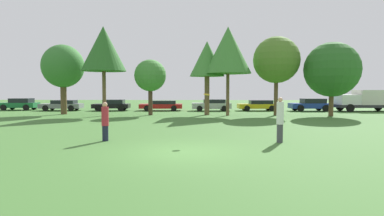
% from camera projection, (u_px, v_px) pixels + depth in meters
% --- Properties ---
extents(ground_plane, '(120.00, 120.00, 0.00)m').
position_uv_depth(ground_plane, '(182.00, 152.00, 11.54)').
color(ground_plane, '#3D6B2D').
extents(person_thrower, '(0.31, 0.31, 1.70)m').
position_uv_depth(person_thrower, '(105.00, 121.00, 13.95)').
color(person_thrower, '#191E33').
rests_on(person_thrower, ground).
extents(person_catcher, '(0.30, 0.30, 1.92)m').
position_uv_depth(person_catcher, '(280.00, 119.00, 13.53)').
color(person_catcher, '#3F3F47').
rests_on(person_catcher, ground).
extents(frisbee, '(0.28, 0.27, 0.11)m').
position_uv_depth(frisbee, '(207.00, 95.00, 13.93)').
color(frisbee, orange).
extents(tree_0, '(3.76, 3.76, 6.37)m').
position_uv_depth(tree_0, '(63.00, 67.00, 29.19)').
color(tree_0, brown).
rests_on(tree_0, ground).
extents(tree_1, '(3.83, 3.83, 7.68)m').
position_uv_depth(tree_1, '(104.00, 49.00, 27.30)').
color(tree_1, brown).
rests_on(tree_1, ground).
extents(tree_2, '(2.81, 2.81, 4.93)m').
position_uv_depth(tree_2, '(150.00, 76.00, 28.23)').
color(tree_2, '#473323').
rests_on(tree_2, ground).
extents(tree_3, '(3.12, 3.12, 6.57)m').
position_uv_depth(tree_3, '(207.00, 60.00, 28.42)').
color(tree_3, brown).
rests_on(tree_3, ground).
extents(tree_4, '(4.05, 4.05, 7.71)m').
position_uv_depth(tree_4, '(228.00, 50.00, 27.63)').
color(tree_4, brown).
rests_on(tree_4, ground).
extents(tree_5, '(4.07, 4.07, 6.90)m').
position_uv_depth(tree_5, '(276.00, 60.00, 27.93)').
color(tree_5, brown).
rests_on(tree_5, ground).
extents(tree_6, '(4.64, 4.64, 6.29)m').
position_uv_depth(tree_6, '(332.00, 70.00, 27.10)').
color(tree_6, brown).
rests_on(tree_6, ground).
extents(parked_car_green, '(4.04, 2.15, 1.31)m').
position_uv_depth(parked_car_green, '(20.00, 104.00, 35.68)').
color(parked_car_green, '#196633').
rests_on(parked_car_green, ground).
extents(parked_car_grey, '(4.44, 2.12, 1.14)m').
position_uv_depth(parked_car_grey, '(62.00, 105.00, 34.69)').
color(parked_car_grey, slate).
rests_on(parked_car_grey, ground).
extents(parked_car_black, '(3.97, 2.11, 1.20)m').
position_uv_depth(parked_car_black, '(112.00, 105.00, 34.49)').
color(parked_car_black, black).
rests_on(parked_car_black, ground).
extents(parked_car_red, '(4.68, 2.23, 1.09)m').
position_uv_depth(parked_car_red, '(162.00, 105.00, 34.58)').
color(parked_car_red, red).
rests_on(parked_car_red, ground).
extents(parked_car_silver, '(4.24, 2.12, 1.23)m').
position_uv_depth(parked_car_silver, '(212.00, 105.00, 34.20)').
color(parked_car_silver, '#B2B2B7').
rests_on(parked_car_silver, ground).
extents(parked_car_yellow, '(4.35, 2.02, 1.14)m').
position_uv_depth(parked_car_yellow, '(259.00, 105.00, 34.40)').
color(parked_car_yellow, gold).
rests_on(parked_car_yellow, ground).
extents(parked_car_blue, '(4.32, 2.14, 1.33)m').
position_uv_depth(parked_car_blue, '(311.00, 104.00, 33.82)').
color(parked_car_blue, '#1E389E').
rests_on(parked_car_blue, ground).
extents(delivery_truck_white, '(6.82, 2.65, 2.23)m').
position_uv_depth(delivery_truck_white, '(369.00, 100.00, 33.54)').
color(delivery_truck_white, '#2D2D33').
rests_on(delivery_truck_white, ground).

